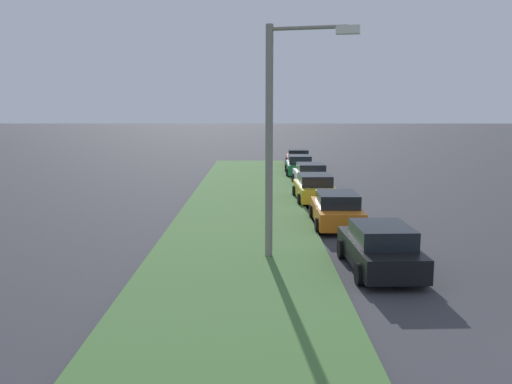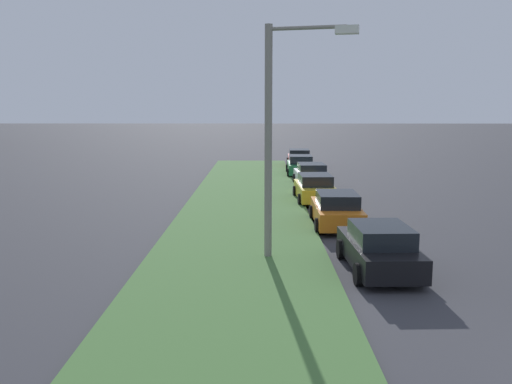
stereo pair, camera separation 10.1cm
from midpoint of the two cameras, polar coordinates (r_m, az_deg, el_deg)
The scene contains 8 objects.
grass_median at distance 19.43m, azimuth -1.63°, elevation -5.67°, with size 60.00×6.00×0.12m, color #477238.
parked_car_black at distance 16.95m, azimuth 13.03°, elevation -5.82°, with size 4.36×2.14×1.47m.
parked_car_orange at distance 22.77m, azimuth 8.62°, elevation -1.89°, with size 4.32×2.07×1.47m.
parked_car_yellow at distance 28.63m, azimuth 6.32°, elevation 0.39°, with size 4.35×2.12×1.47m.
parked_car_white at distance 34.00m, azimuth 5.91°, elevation 1.76°, with size 4.35×2.12×1.47m.
parked_car_green at distance 39.55m, azimuth 4.77°, elevation 2.80°, with size 4.33×2.09×1.47m.
parked_car_red at distance 45.05m, azimuth 4.64°, elevation 3.56°, with size 4.36×2.14×1.47m.
streetlight at distance 17.21m, azimuth 2.64°, elevation 7.02°, with size 0.93×2.84×7.50m.
Camera 2 is at (-8.79, 7.09, 4.99)m, focal length 37.93 mm.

